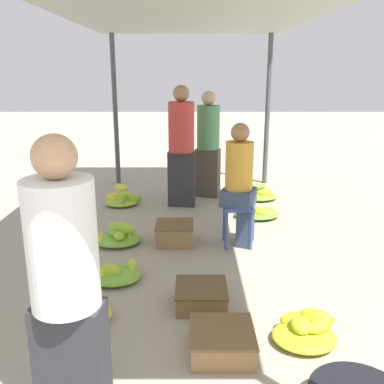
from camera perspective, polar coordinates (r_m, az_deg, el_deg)
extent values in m
cylinder|color=#4C4C51|center=(7.47, -10.04, 10.56)|extent=(0.08, 0.08, 2.50)
cylinder|color=#4C4C51|center=(7.47, 10.20, 10.55)|extent=(0.08, 0.08, 2.50)
cube|color=#9EA399|center=(4.44, 0.03, 23.85)|extent=(2.98, 6.27, 0.04)
cube|color=#2D2D33|center=(2.53, -15.45, -21.63)|extent=(0.38, 0.24, 0.75)
cylinder|color=white|center=(2.19, -16.79, -6.71)|extent=(0.38, 0.38, 0.66)
sphere|color=tan|center=(2.07, -17.74, 4.52)|extent=(0.21, 0.21, 0.21)
cube|color=#384C84|center=(4.76, 6.29, -1.92)|extent=(0.34, 0.34, 0.04)
cylinder|color=#384C84|center=(4.70, 4.72, -5.20)|extent=(0.04, 0.04, 0.44)
cylinder|color=#384C84|center=(4.73, 8.02, -5.17)|extent=(0.04, 0.04, 0.44)
cylinder|color=#384C84|center=(4.95, 4.48, -4.08)|extent=(0.04, 0.04, 0.44)
cylinder|color=#384C84|center=(4.98, 7.61, -4.06)|extent=(0.04, 0.04, 0.44)
cube|color=#384766|center=(4.87, 7.28, -4.23)|extent=(0.24, 0.34, 0.48)
cube|color=#384766|center=(4.73, 6.33, -0.65)|extent=(0.44, 0.44, 0.18)
cylinder|color=gold|center=(4.64, 6.46, 3.50)|extent=(0.39, 0.39, 0.52)
sphere|color=#9E704C|center=(4.58, 6.60, 7.90)|extent=(0.20, 0.20, 0.20)
ellipsoid|color=#92BF32|center=(4.12, -12.55, -11.06)|extent=(0.19, 0.31, 0.12)
ellipsoid|color=#8FBD33|center=(4.15, -12.01, -10.22)|extent=(0.17, 0.25, 0.10)
ellipsoid|color=#A6C72E|center=(4.23, -7.88, -9.87)|extent=(0.13, 0.23, 0.15)
ellipsoid|color=yellow|center=(4.11, -11.99, -10.88)|extent=(0.23, 0.26, 0.15)
ellipsoid|color=#A4C62F|center=(4.11, -10.70, -10.25)|extent=(0.22, 0.15, 0.13)
ellipsoid|color=#75B337|center=(4.15, -10.13, -10.89)|extent=(0.50, 0.43, 0.10)
ellipsoid|color=#AAC82E|center=(5.07, -8.85, -4.99)|extent=(0.30, 0.27, 0.15)
ellipsoid|color=#98C131|center=(4.93, -9.52, -5.52)|extent=(0.19, 0.34, 0.11)
ellipsoid|color=yellow|center=(5.02, -11.87, -6.11)|extent=(0.15, 0.31, 0.10)
ellipsoid|color=#98C131|center=(4.90, -9.11, -4.72)|extent=(0.33, 0.22, 0.14)
ellipsoid|color=#A8C82E|center=(5.02, -8.73, -5.60)|extent=(0.26, 0.36, 0.10)
ellipsoid|color=#85B934|center=(4.96, -9.93, -5.13)|extent=(0.19, 0.26, 0.11)
ellipsoid|color=#7FB735|center=(4.97, -10.11, -4.56)|extent=(0.23, 0.27, 0.11)
ellipsoid|color=#75B337|center=(4.98, -9.77, -6.22)|extent=(0.54, 0.47, 0.10)
ellipsoid|color=#9BC230|center=(3.56, -14.39, -15.22)|extent=(0.23, 0.30, 0.13)
ellipsoid|color=#B4CC2C|center=(3.52, -15.10, -14.84)|extent=(0.18, 0.23, 0.09)
ellipsoid|color=#BDD02A|center=(3.59, -15.22, -14.47)|extent=(0.27, 0.25, 0.12)
ellipsoid|color=yellow|center=(3.56, -15.30, -14.41)|extent=(0.28, 0.25, 0.13)
ellipsoid|color=#74B337|center=(3.42, -14.62, -15.93)|extent=(0.22, 0.26, 0.13)
ellipsoid|color=yellow|center=(3.51, -15.79, -12.72)|extent=(0.25, 0.21, 0.11)
ellipsoid|color=yellow|center=(3.61, -15.39, -15.61)|extent=(0.60, 0.52, 0.10)
ellipsoid|color=#C2D229|center=(6.49, -9.53, -0.82)|extent=(0.27, 0.14, 0.09)
ellipsoid|color=#89BB34|center=(6.34, -7.49, -0.93)|extent=(0.26, 0.24, 0.15)
ellipsoid|color=yellow|center=(6.47, -10.21, -0.68)|extent=(0.28, 0.24, 0.13)
ellipsoid|color=yellow|center=(6.47, -8.77, -0.58)|extent=(0.24, 0.14, 0.12)
ellipsoid|color=#89BB34|center=(6.33, -9.24, -0.88)|extent=(0.17, 0.33, 0.12)
ellipsoid|color=yellow|center=(6.30, -9.24, 0.62)|extent=(0.27, 0.25, 0.09)
ellipsoid|color=#96C031|center=(6.35, -9.27, -1.34)|extent=(0.47, 0.41, 0.10)
ellipsoid|color=yellow|center=(3.45, 13.78, -16.23)|extent=(0.25, 0.14, 0.12)
ellipsoid|color=#C2D229|center=(3.32, 14.45, -16.82)|extent=(0.16, 0.21, 0.10)
ellipsoid|color=yellow|center=(3.37, 16.96, -16.57)|extent=(0.30, 0.27, 0.09)
ellipsoid|color=yellow|center=(3.41, 16.39, -15.77)|extent=(0.28, 0.24, 0.13)
ellipsoid|color=#C7D429|center=(3.35, 14.84, -18.17)|extent=(0.47, 0.41, 0.10)
ellipsoid|color=yellow|center=(5.74, 9.02, -2.62)|extent=(0.27, 0.26, 0.14)
ellipsoid|color=yellow|center=(5.67, 7.70, -2.81)|extent=(0.27, 0.34, 0.10)
ellipsoid|color=#B1CB2C|center=(5.99, 10.41, -2.41)|extent=(0.22, 0.27, 0.09)
ellipsoid|color=#99C231|center=(5.80, 10.25, -2.98)|extent=(0.28, 0.17, 0.11)
ellipsoid|color=yellow|center=(5.80, 6.77, -2.84)|extent=(0.26, 0.25, 0.11)
ellipsoid|color=#72B238|center=(5.85, 8.81, -2.81)|extent=(0.59, 0.52, 0.10)
ellipsoid|color=yellow|center=(6.60, 9.66, -0.11)|extent=(0.22, 0.17, 0.10)
ellipsoid|color=#9AC231|center=(6.61, 9.88, -0.04)|extent=(0.24, 0.17, 0.12)
ellipsoid|color=#99C231|center=(6.66, 8.31, -0.05)|extent=(0.26, 0.14, 0.14)
ellipsoid|color=#7DB636|center=(6.65, 8.99, 0.75)|extent=(0.30, 0.26, 0.10)
ellipsoid|color=#95C031|center=(6.78, 9.82, -0.05)|extent=(0.29, 0.21, 0.15)
ellipsoid|color=#BACF2B|center=(6.45, 8.06, -0.93)|extent=(0.26, 0.37, 0.12)
ellipsoid|color=#81B835|center=(6.67, 8.97, -0.50)|extent=(0.57, 0.50, 0.10)
cube|color=olive|center=(4.90, -2.19, -5.64)|extent=(0.41, 0.41, 0.21)
cube|color=brown|center=(4.86, -2.20, -4.36)|extent=(0.43, 0.43, 0.02)
cube|color=olive|center=(3.15, 4.14, -19.42)|extent=(0.43, 0.43, 0.16)
cube|color=brown|center=(3.10, 4.18, -18.04)|extent=(0.45, 0.45, 0.02)
cube|color=brown|center=(3.67, 1.36, -13.83)|extent=(0.41, 0.41, 0.16)
cube|color=brown|center=(3.63, 1.37, -12.60)|extent=(0.43, 0.43, 0.02)
cube|color=#2D2D33|center=(6.18, -1.24, 1.77)|extent=(0.40, 0.24, 0.80)
cylinder|color=#BF3833|center=(6.05, -1.29, 8.66)|extent=(0.40, 0.40, 0.70)
sphere|color=#9E704C|center=(6.01, -1.31, 13.02)|extent=(0.23, 0.23, 0.23)
cube|color=#4C4238|center=(6.67, 2.27, 2.59)|extent=(0.40, 0.29, 0.75)
cylinder|color=#4C8C59|center=(6.54, 2.33, 8.61)|extent=(0.43, 0.43, 0.66)
sphere|color=tan|center=(6.50, 2.38, 12.40)|extent=(0.21, 0.21, 0.21)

